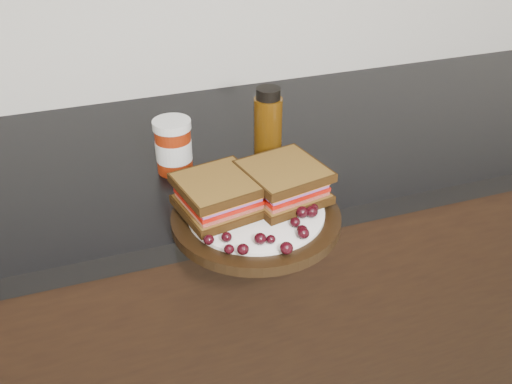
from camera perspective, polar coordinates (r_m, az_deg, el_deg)
base_cabinets at (r=1.47m, az=-2.44°, el=-11.63°), size 3.96×0.58×0.86m
countertop at (r=1.20m, az=-2.93°, el=4.02°), size 3.98×0.60×0.04m
plate at (r=0.94m, az=0.00°, el=-2.62°), size 0.28×0.28×0.02m
sandwich_left at (r=0.92m, az=-3.79°, el=-0.31°), size 0.14×0.14×0.06m
sandwich_right at (r=0.96m, az=2.75°, el=0.99°), size 0.15×0.15×0.06m
grape_0 at (r=0.86m, az=-4.74°, el=-4.78°), size 0.02×0.02×0.02m
grape_1 at (r=0.86m, az=-2.96°, el=-4.52°), size 0.02×0.02×0.02m
grape_2 at (r=0.84m, az=-2.70°, el=-5.72°), size 0.02×0.02×0.01m
grape_3 at (r=0.84m, az=-1.31°, el=-5.75°), size 0.02×0.02×0.02m
grape_4 at (r=0.86m, az=0.43°, el=-4.68°), size 0.02×0.02×0.02m
grape_5 at (r=0.86m, az=1.50°, el=-4.75°), size 0.01×0.01×0.01m
grape_6 at (r=0.84m, az=3.06°, el=-5.62°), size 0.02×0.02×0.02m
grape_7 at (r=0.87m, az=4.76°, el=-4.13°), size 0.02×0.02×0.02m
grape_8 at (r=0.88m, az=4.64°, el=-3.83°), size 0.02×0.02×0.02m
grape_9 at (r=0.90m, az=3.94°, el=-3.04°), size 0.02×0.02×0.02m
grape_10 at (r=0.92m, az=5.59°, el=-1.97°), size 0.02×0.02×0.02m
grape_11 at (r=0.92m, az=4.63°, el=-2.02°), size 0.02×0.02×0.02m
grape_12 at (r=0.93m, az=5.78°, el=-1.62°), size 0.02×0.02×0.01m
grape_13 at (r=0.96m, az=5.60°, el=-0.35°), size 0.02×0.02×0.01m
grape_14 at (r=0.98m, az=3.96°, el=0.58°), size 0.02×0.02×0.02m
grape_15 at (r=0.97m, az=2.26°, el=0.09°), size 0.02×0.02×0.02m
grape_16 at (r=0.97m, az=-3.18°, el=0.11°), size 0.02×0.02×0.02m
grape_17 at (r=0.95m, az=-2.99°, el=-0.61°), size 0.02×0.02×0.02m
grape_18 at (r=0.93m, az=-4.72°, el=-1.35°), size 0.02×0.02×0.02m
grape_19 at (r=0.94m, az=-4.91°, el=-1.24°), size 0.02×0.02×0.02m
grape_20 at (r=0.91m, az=-3.15°, el=-2.21°), size 0.02×0.02×0.01m
grape_21 at (r=0.90m, az=-3.99°, el=-3.11°), size 0.01×0.01×0.01m
grape_22 at (r=0.94m, az=-3.84°, el=-1.27°), size 0.02×0.02×0.02m
grape_23 at (r=0.95m, az=-5.09°, el=-0.78°), size 0.02×0.02×0.02m
grape_24 at (r=0.91m, az=-4.73°, el=-2.26°), size 0.02×0.02×0.02m
condiment_jar at (r=1.08m, az=-8.25°, el=4.56°), size 0.08×0.08×0.10m
oil_bottle at (r=1.09m, az=1.20°, el=6.65°), size 0.07×0.07×0.15m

